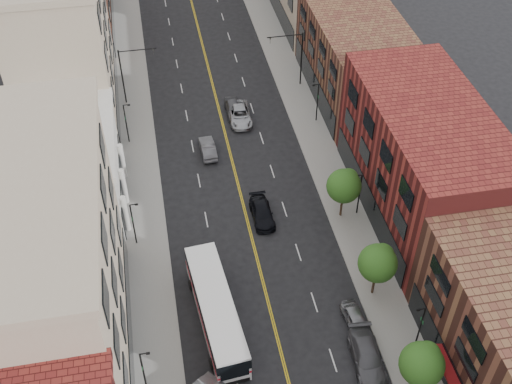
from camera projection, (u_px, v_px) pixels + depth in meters
sidewalk_left at (141, 169)px, 69.65m from camera, size 4.00×110.00×0.15m
sidewalk_right at (319, 147)px, 72.42m from camera, size 4.00×110.00×0.15m
bldg_l_tanoffice at (46, 280)px, 46.73m from camera, size 10.00×22.00×18.00m
bldg_l_white at (67, 173)px, 63.14m from camera, size 10.00×14.00×8.00m
bldg_l_far_a at (62, 42)px, 72.06m from camera, size 10.00×20.00×18.00m
bldg_r_mid at (423, 161)px, 61.42m from camera, size 10.00×22.00×12.00m
bldg_r_far_a at (356, 58)px, 77.29m from camera, size 10.00×20.00×10.00m
tree_r_1 at (423, 363)px, 47.21m from camera, size 3.40×3.40×5.59m
tree_r_2 at (378, 262)px, 54.45m from camera, size 3.40×3.40×5.59m
tree_r_3 at (345, 185)px, 61.69m from camera, size 3.40×3.40×5.59m
lamp_l_1 at (144, 371)px, 48.03m from camera, size 0.81×0.55×5.05m
lamp_l_2 at (133, 222)px, 59.60m from camera, size 0.81×0.55×5.05m
lamp_l_3 at (126, 121)px, 71.18m from camera, size 0.81×0.55×5.05m
lamp_r_1 at (420, 325)px, 51.05m from camera, size 0.81×0.55×5.05m
lamp_r_2 at (359, 192)px, 62.63m from camera, size 0.81×0.55×5.05m
lamp_r_3 at (317, 100)px, 74.21m from camera, size 0.81×0.55×5.05m
signal_mast_left at (127, 70)px, 75.93m from camera, size 4.49×0.18×7.20m
signal_mast_right at (296, 53)px, 78.77m from camera, size 4.49×0.18×7.20m
city_bus at (216, 309)px, 53.58m from camera, size 3.85×12.74×3.23m
car_parked_mid at (367, 357)px, 51.39m from camera, size 2.69×5.84×1.65m
car_parked_far at (356, 320)px, 54.17m from camera, size 2.02×4.24×1.40m
car_lane_behind at (208, 148)px, 71.28m from camera, size 1.69×4.45×1.45m
car_lane_a at (262, 213)px, 63.70m from camera, size 2.07×4.98×1.44m
car_lane_b at (240, 114)px, 75.89m from camera, size 2.81×5.70×1.55m
car_lane_c at (233, 109)px, 76.81m from camera, size 1.85×4.50×1.53m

